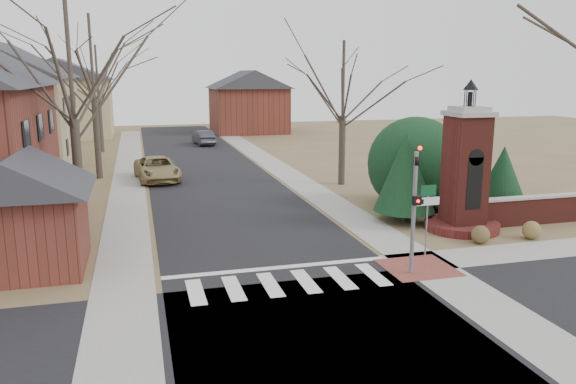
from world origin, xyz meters
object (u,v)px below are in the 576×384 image
object	(u,v)px
sign_post	(428,207)
distant_car	(204,138)
traffic_signal_pole	(415,200)
pickup_truck	(157,169)
brick_gate_monument	(465,181)

from	to	relation	value
sign_post	distant_car	xyz separation A→B (m)	(-3.99, 35.63, -1.26)
traffic_signal_pole	distant_car	bearing A→B (deg)	94.17
sign_post	pickup_truck	bearing A→B (deg)	116.14
traffic_signal_pole	sign_post	distance (m)	2.02
traffic_signal_pole	brick_gate_monument	xyz separation A→B (m)	(4.70, 4.42, -0.42)
brick_gate_monument	pickup_truck	distance (m)	19.76
brick_gate_monument	distant_car	world-z (taller)	brick_gate_monument
brick_gate_monument	pickup_truck	bearing A→B (deg)	128.99
traffic_signal_pole	distant_car	world-z (taller)	traffic_signal_pole
sign_post	distant_car	size ratio (longest dim) A/B	0.66
traffic_signal_pole	distant_car	size ratio (longest dim) A/B	1.08
traffic_signal_pole	pickup_truck	size ratio (longest dim) A/B	0.84
traffic_signal_pole	pickup_truck	xyz separation A→B (m)	(-7.70, 19.74, -1.84)
traffic_signal_pole	distant_car	xyz separation A→B (m)	(-2.70, 37.04, -1.90)
traffic_signal_pole	pickup_truck	distance (m)	21.27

